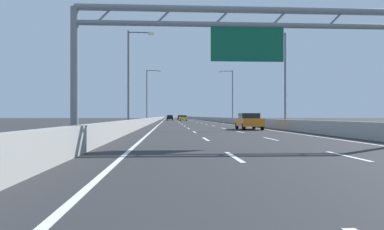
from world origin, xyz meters
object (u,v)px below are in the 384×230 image
streetlamp_left_far (148,93)px  sign_gantry (251,39)px  streetlamp_left_mid (131,73)px  streetlamp_right_far (231,93)px  red_car (180,117)px  streetlamp_right_mid (283,74)px  yellow_car (183,118)px  orange_car (249,121)px  black_car (170,118)px

streetlamp_left_far → sign_gantry: bearing=-81.6°
streetlamp_left_mid → streetlamp_right_far: size_ratio=1.00×
sign_gantry → red_car: bearing=90.1°
streetlamp_right_mid → streetlamp_right_far: 31.09m
red_car → yellow_car: bearing=-89.7°
streetlamp_right_far → orange_car: bearing=-96.6°
orange_car → red_car: bearing=92.6°
streetlamp_left_far → red_car: size_ratio=2.28×
streetlamp_right_mid → sign_gantry: bearing=-110.9°
streetlamp_left_far → yellow_car: size_ratio=2.22×
streetlamp_right_mid → black_car: size_ratio=2.07×
red_car → yellow_car: red_car is taller
red_car → streetlamp_right_mid: bearing=-84.8°
streetlamp_left_far → streetlamp_left_mid: bearing=-90.0°
streetlamp_left_mid → streetlamp_right_far: same height
streetlamp_right_far → black_car: (-10.94, 39.25, -4.61)m
sign_gantry → black_car: (-3.45, 89.91, -4.07)m
streetlamp_left_far → orange_car: (11.13, -33.03, -4.61)m
streetlamp_left_mid → red_car: bearing=85.0°
black_car → orange_car: bearing=-84.4°
streetlamp_left_mid → streetlamp_left_far: 31.09m
streetlamp_right_far → sign_gantry: bearing=-98.4°
black_car → yellow_car: bearing=-68.8°
yellow_car → orange_car: (3.68, -63.41, 0.05)m
red_car → orange_car: (3.82, -85.32, 0.02)m
streetlamp_left_far → black_car: bearing=84.2°
streetlamp_left_mid → red_car: size_ratio=2.28×
streetlamp_left_far → yellow_car: (7.44, 30.38, -4.66)m
streetlamp_left_mid → sign_gantry: bearing=-69.2°
streetlamp_right_mid → red_car: 83.86m
sign_gantry → yellow_car: size_ratio=3.85×
sign_gantry → streetlamp_left_mid: (-7.44, 19.57, 0.55)m
red_car → orange_car: size_ratio=0.94×
streetlamp_left_far → red_car: (7.31, 52.29, -4.64)m
sign_gantry → yellow_car: 81.14m
yellow_car → orange_car: size_ratio=0.96×
streetlamp_left_mid → black_car: (3.99, 70.34, -4.61)m
black_car → streetlamp_left_far: bearing=-95.8°
yellow_car → streetlamp_right_far: bearing=-76.1°
streetlamp_right_mid → streetlamp_right_far: same height
sign_gantry → streetlamp_left_far: 51.21m
streetlamp_right_mid → streetlamp_left_far: bearing=115.7°
streetlamp_right_mid → streetlamp_right_far: size_ratio=1.00×
yellow_car → streetlamp_left_mid: bearing=-96.9°
streetlamp_left_mid → streetlamp_right_mid: same height
streetlamp_right_mid → orange_car: (-3.81, -1.94, -4.61)m
sign_gantry → red_car: (-0.13, 102.95, -4.09)m
streetlamp_right_mid → black_car: (-10.94, 70.34, -4.61)m
streetlamp_right_mid → orange_car: bearing=-153.0°
streetlamp_right_mid → streetlamp_left_far: 34.49m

